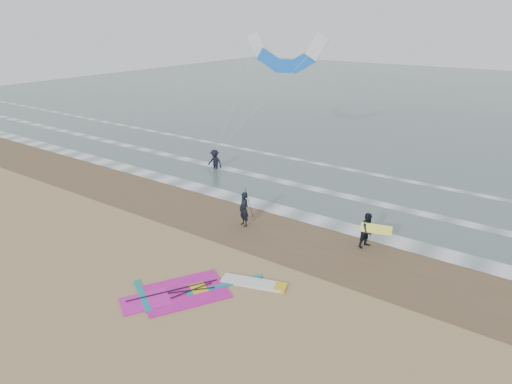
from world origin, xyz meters
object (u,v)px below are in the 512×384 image
Objects in this scene: windsurf_rig at (203,290)px; person_wading at (215,157)px; surf_kite at (285,56)px; person_standing at (244,209)px; person_walking at (368,230)px.

windsurf_rig is 14.39m from person_wading.
windsurf_rig is 0.68× the size of surf_kite.
person_standing reaches higher than person_wading.
person_walking is at bearing -42.34° from surf_kite.
person_walking is (3.54, 6.76, 0.76)m from windsurf_rig.
person_standing is 5.83m from person_walking.
person_wading is (-12.45, 4.51, 0.05)m from person_walking.
person_standing is at bearing 111.57° from windsurf_rig.
surf_kite is at bearing 68.69° from person_walking.
surf_kite reaches higher than person_walking.
person_wading is 8.10m from surf_kite.
windsurf_rig is 3.24× the size of person_walking.
person_standing is 1.02× the size of person_wading.
windsurf_rig is 5.84m from person_standing.
person_wading reaches higher than windsurf_rig.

